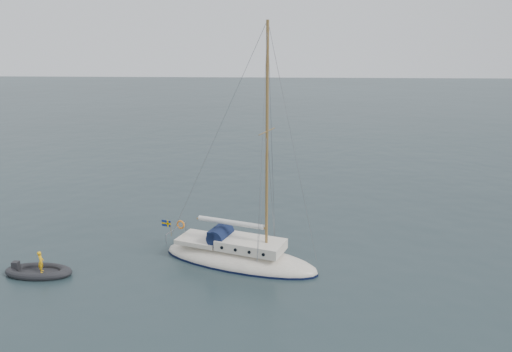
{
  "coord_description": "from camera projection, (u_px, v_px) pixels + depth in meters",
  "views": [
    {
      "loc": [
        0.46,
        -26.96,
        12.73
      ],
      "look_at": [
        -1.09,
        0.0,
        5.33
      ],
      "focal_mm": 35.0,
      "sensor_mm": 36.0,
      "label": 1
    }
  ],
  "objects": [
    {
      "name": "sailboat",
      "position": [
        239.0,
        245.0,
        29.21
      ],
      "size": [
        10.08,
        3.02,
        14.35
      ],
      "rotation": [
        0.0,
        0.0,
        -0.33
      ],
      "color": "silver",
      "rests_on": "ground"
    },
    {
      "name": "ground",
      "position": [
        274.0,
        264.0,
        29.35
      ],
      "size": [
        300.0,
        300.0,
        0.0
      ],
      "primitive_type": "plane",
      "color": "black",
      "rests_on": "ground"
    },
    {
      "name": "dinghy",
      "position": [
        231.0,
        252.0,
        30.43
      ],
      "size": [
        2.94,
        1.33,
        0.42
      ],
      "rotation": [
        0.0,
        0.0,
        0.41
      ],
      "color": "#535358",
      "rests_on": "ground"
    },
    {
      "name": "rib",
      "position": [
        38.0,
        271.0,
        27.89
      ],
      "size": [
        3.84,
        1.75,
        1.44
      ],
      "rotation": [
        0.0,
        0.0,
        -0.03
      ],
      "color": "black",
      "rests_on": "ground"
    }
  ]
}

